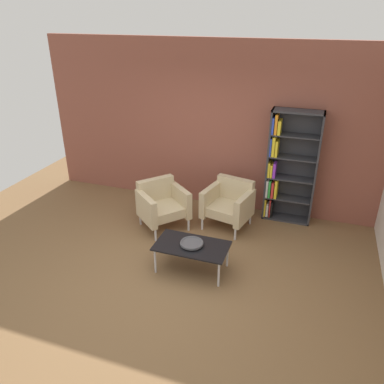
# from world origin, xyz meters

# --- Properties ---
(ground_plane) EXTENTS (8.32, 8.32, 0.00)m
(ground_plane) POSITION_xyz_m (0.00, 0.00, 0.00)
(ground_plane) COLOR brown
(brick_back_panel) EXTENTS (6.40, 0.12, 2.90)m
(brick_back_panel) POSITION_xyz_m (0.00, 2.46, 1.45)
(brick_back_panel) COLOR brown
(brick_back_panel) RESTS_ON ground_plane
(bookshelf_tall) EXTENTS (0.80, 0.30, 1.90)m
(bookshelf_tall) POSITION_xyz_m (1.28, 2.25, 0.93)
(bookshelf_tall) COLOR #333338
(bookshelf_tall) RESTS_ON ground_plane
(coffee_table_low) EXTENTS (1.00, 0.56, 0.40)m
(coffee_table_low) POSITION_xyz_m (0.28, 0.34, 0.37)
(coffee_table_low) COLOR black
(coffee_table_low) RESTS_ON ground_plane
(decorative_bowl) EXTENTS (0.32, 0.32, 0.05)m
(decorative_bowl) POSITION_xyz_m (0.28, 0.34, 0.43)
(decorative_bowl) COLOR #4C4C51
(decorative_bowl) RESTS_ON coffee_table_low
(armchair_spare_guest) EXTENTS (0.94, 0.95, 0.78)m
(armchair_spare_guest) POSITION_xyz_m (-0.57, 1.31, 0.41)
(armchair_spare_guest) COLOR #C6B289
(armchair_spare_guest) RESTS_ON ground_plane
(armchair_by_bookshelf) EXTENTS (0.84, 0.79, 0.78)m
(armchair_by_bookshelf) POSITION_xyz_m (0.46, 1.69, 0.41)
(armchair_by_bookshelf) COLOR #C6B289
(armchair_by_bookshelf) RESTS_ON ground_plane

